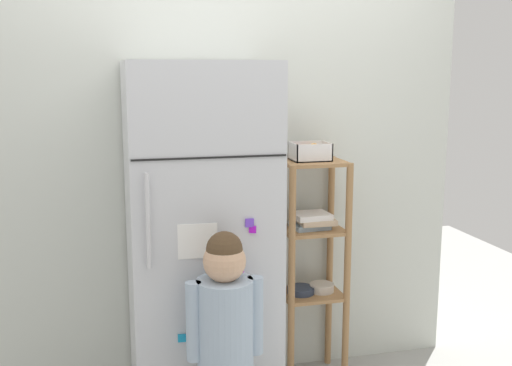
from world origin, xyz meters
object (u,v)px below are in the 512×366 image
pantry_shelf_unit (312,252)px  fruit_bin (311,153)px  refrigerator (201,242)px  child_standing (225,324)px

pantry_shelf_unit → fruit_bin: 0.53m
refrigerator → child_standing: size_ratio=1.68×
refrigerator → fruit_bin: size_ratio=8.82×
refrigerator → child_standing: refrigerator is taller
refrigerator → pantry_shelf_unit: bearing=14.4°
child_standing → pantry_shelf_unit: (0.60, 0.60, 0.10)m
refrigerator → child_standing: 0.51m
child_standing → fruit_bin: bearing=46.5°
child_standing → pantry_shelf_unit: bearing=45.3°
refrigerator → child_standing: (0.03, -0.44, -0.24)m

